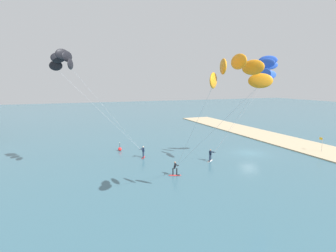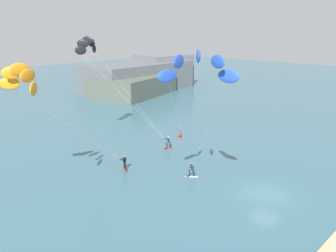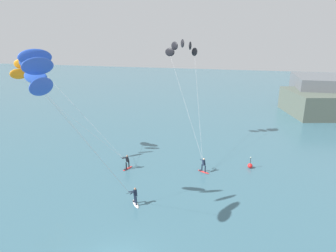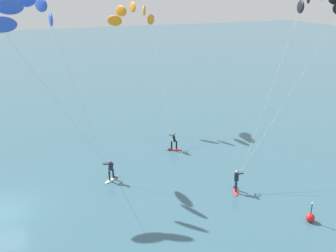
{
  "view_description": "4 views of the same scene",
  "coord_description": "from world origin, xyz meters",
  "px_view_note": "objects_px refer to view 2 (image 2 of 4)",
  "views": [
    {
      "loc": [
        -31.9,
        26.04,
        10.55
      ],
      "look_at": [
        -0.69,
        13.7,
        5.11
      ],
      "focal_mm": 28.26,
      "sensor_mm": 36.0,
      "label": 1
    },
    {
      "loc": [
        -29.64,
        -14.81,
        15.59
      ],
      "look_at": [
        -0.86,
        11.87,
        4.71
      ],
      "focal_mm": 39.23,
      "sensor_mm": 36.0,
      "label": 2
    },
    {
      "loc": [
        6.97,
        -13.72,
        14.61
      ],
      "look_at": [
        0.05,
        13.43,
        5.86
      ],
      "focal_mm": 31.12,
      "sensor_mm": 36.0,
      "label": 3
    },
    {
      "loc": [
        24.1,
        2.14,
        14.02
      ],
      "look_at": [
        -0.34,
        12.06,
        4.29
      ],
      "focal_mm": 40.29,
      "sensor_mm": 36.0,
      "label": 4
    }
  ],
  "objects_px": {
    "kitesurfer_nearshore": "(91,50)",
    "marker_buoy": "(180,135)",
    "kitesurfer_mid_water": "(26,83)",
    "kitesurfer_far_out": "(198,71)"
  },
  "relations": [
    {
      "from": "kitesurfer_nearshore",
      "to": "marker_buoy",
      "type": "height_order",
      "value": "kitesurfer_nearshore"
    },
    {
      "from": "kitesurfer_mid_water",
      "to": "marker_buoy",
      "type": "distance_m",
      "value": 26.6
    },
    {
      "from": "kitesurfer_mid_water",
      "to": "kitesurfer_far_out",
      "type": "xyz_separation_m",
      "value": [
        9.12,
        -10.87,
        1.05
      ]
    },
    {
      "from": "kitesurfer_mid_water",
      "to": "kitesurfer_far_out",
      "type": "distance_m",
      "value": 14.23
    },
    {
      "from": "kitesurfer_nearshore",
      "to": "kitesurfer_mid_water",
      "type": "xyz_separation_m",
      "value": [
        -14.59,
        -11.03,
        -1.47
      ]
    },
    {
      "from": "kitesurfer_nearshore",
      "to": "marker_buoy",
      "type": "relative_size",
      "value": 10.24
    },
    {
      "from": "kitesurfer_far_out",
      "to": "marker_buoy",
      "type": "bearing_deg",
      "value": 44.54
    },
    {
      "from": "kitesurfer_far_out",
      "to": "marker_buoy",
      "type": "relative_size",
      "value": 9.97
    },
    {
      "from": "kitesurfer_mid_water",
      "to": "kitesurfer_far_out",
      "type": "height_order",
      "value": "kitesurfer_far_out"
    },
    {
      "from": "kitesurfer_mid_water",
      "to": "marker_buoy",
      "type": "bearing_deg",
      "value": 9.06
    }
  ]
}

